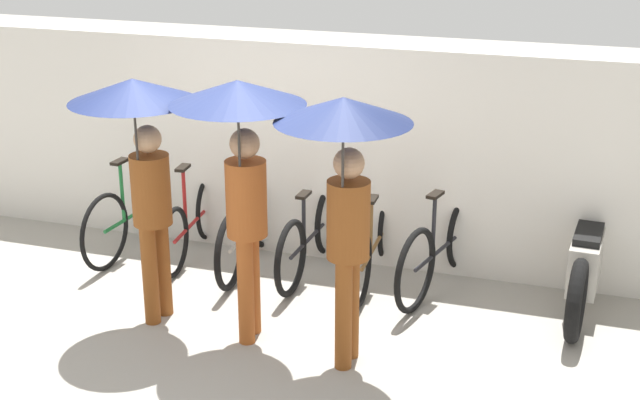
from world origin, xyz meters
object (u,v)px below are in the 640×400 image
at_px(pedestrian_center, 241,140).
at_px(parked_bicycle_4, 375,243).
at_px(pedestrian_trailing, 345,161).
at_px(parked_bicycle_2, 248,229).
at_px(pedestrian_leading, 140,135).
at_px(parked_bicycle_5, 441,247).
at_px(parked_bicycle_0, 135,212).
at_px(motorcycle, 585,265).
at_px(parked_bicycle_1, 192,221).
at_px(parked_bicycle_3, 311,235).

bearing_deg(pedestrian_center, parked_bicycle_4, -120.30).
bearing_deg(pedestrian_center, pedestrian_trailing, 164.85).
height_order(parked_bicycle_2, pedestrian_leading, pedestrian_leading).
xyz_separation_m(parked_bicycle_5, pedestrian_center, (-1.28, -1.49, 1.30)).
relative_size(parked_bicycle_0, pedestrian_center, 0.82).
distance_m(pedestrian_leading, motorcycle, 3.90).
height_order(parked_bicycle_1, parked_bicycle_2, parked_bicycle_2).
xyz_separation_m(parked_bicycle_3, parked_bicycle_4, (0.61, 0.04, -0.02)).
xyz_separation_m(parked_bicycle_2, pedestrian_center, (0.56, -1.40, 1.32)).
bearing_deg(pedestrian_trailing, parked_bicycle_3, -61.78).
height_order(parked_bicycle_0, parked_bicycle_4, parked_bicycle_4).
height_order(parked_bicycle_3, parked_bicycle_4, parked_bicycle_4).
distance_m(parked_bicycle_1, parked_bicycle_3, 1.23).
distance_m(parked_bicycle_4, parked_bicycle_5, 0.62).
relative_size(pedestrian_leading, pedestrian_trailing, 0.99).
height_order(parked_bicycle_4, pedestrian_trailing, pedestrian_trailing).
distance_m(parked_bicycle_2, parked_bicycle_5, 1.84).
bearing_deg(pedestrian_center, pedestrian_leading, -10.39).
bearing_deg(pedestrian_trailing, motorcycle, -134.22).
xyz_separation_m(parked_bicycle_4, pedestrian_center, (-0.67, -1.48, 1.34)).
bearing_deg(parked_bicycle_0, pedestrian_center, -124.82).
xyz_separation_m(parked_bicycle_2, motorcycle, (3.09, 0.09, 0.02)).
bearing_deg(pedestrian_trailing, parked_bicycle_4, -82.00).
distance_m(parked_bicycle_2, parked_bicycle_4, 1.23).
bearing_deg(motorcycle, parked_bicycle_4, 93.76).
height_order(parked_bicycle_1, parked_bicycle_5, parked_bicycle_1).
bearing_deg(parked_bicycle_5, parked_bicycle_3, 104.85).
distance_m(parked_bicycle_0, pedestrian_trailing, 3.30).
bearing_deg(parked_bicycle_2, pedestrian_trailing, -141.52).
bearing_deg(parked_bicycle_5, motorcycle, -76.57).
relative_size(parked_bicycle_0, parked_bicycle_4, 1.01).
height_order(pedestrian_center, motorcycle, pedestrian_center).
relative_size(parked_bicycle_1, parked_bicycle_2, 0.93).
bearing_deg(parked_bicycle_5, pedestrian_trailing, 178.03).
distance_m(parked_bicycle_1, pedestrian_leading, 1.91).
distance_m(parked_bicycle_0, parked_bicycle_4, 2.45).
height_order(parked_bicycle_3, pedestrian_trailing, pedestrian_trailing).
bearing_deg(motorcycle, parked_bicycle_0, 94.41).
bearing_deg(parked_bicycle_3, parked_bicycle_4, -85.22).
xyz_separation_m(pedestrian_center, motorcycle, (2.53, 1.50, -1.30)).
distance_m(parked_bicycle_1, motorcycle, 3.70).
relative_size(parked_bicycle_5, pedestrian_leading, 0.86).
xyz_separation_m(parked_bicycle_0, parked_bicycle_2, (1.22, -0.02, -0.02)).
height_order(parked_bicycle_4, pedestrian_center, pedestrian_center).
bearing_deg(pedestrian_trailing, pedestrian_leading, -4.98).
height_order(parked_bicycle_0, pedestrian_center, pedestrian_center).
height_order(parked_bicycle_2, parked_bicycle_4, parked_bicycle_4).
bearing_deg(parked_bicycle_2, pedestrian_center, -162.24).
bearing_deg(parked_bicycle_0, parked_bicycle_5, -85.00).
relative_size(parked_bicycle_3, pedestrian_center, 0.80).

